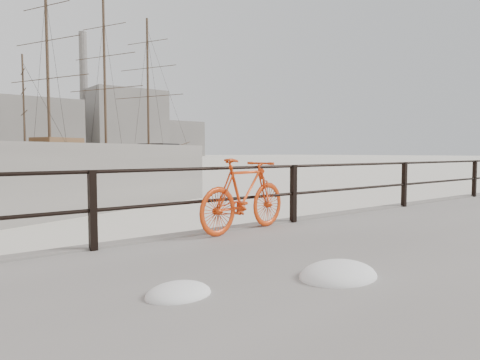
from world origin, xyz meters
TOP-DOWN VIEW (x-y plane):
  - ground at (0.00, 0.00)m, footprint 400.00×400.00m
  - guardrail at (0.00, -0.15)m, footprint 28.00×0.10m
  - bicycle at (-4.71, -0.30)m, footprint 1.89×0.60m
  - barque_black at (27.92, 92.25)m, footprint 70.78×48.77m
  - industrial_west at (20.00, 140.00)m, footprint 32.00×18.00m
  - industrial_mid at (55.00, 145.00)m, footprint 26.00×20.00m
  - industrial_east at (78.00, 150.00)m, footprint 20.00×16.00m
  - smokestack at (42.00, 150.00)m, footprint 2.80×2.80m

SIDE VIEW (x-z plane):
  - ground at x=0.00m, z-range 0.00..0.00m
  - barque_black at x=27.92m, z-range -18.90..18.90m
  - guardrail at x=0.00m, z-range 0.35..1.35m
  - bicycle at x=-4.71m, z-range 0.35..1.48m
  - industrial_east at x=78.00m, z-range 0.00..14.00m
  - industrial_west at x=20.00m, z-range 0.00..18.00m
  - industrial_mid at x=55.00m, z-range 0.00..24.00m
  - smokestack at x=42.00m, z-range 0.00..44.00m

